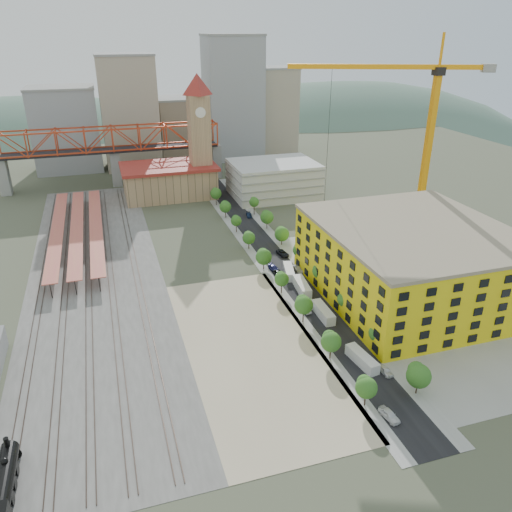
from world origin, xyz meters
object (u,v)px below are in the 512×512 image
object	(u,v)px
clock_tower	(199,125)
car_0	(389,415)
locomotive	(1,502)
construction_building	(411,261)
site_trailer_c	(302,287)
site_trailer_d	(289,271)
tower_crane	(418,120)
site_trailer_b	(323,312)
site_trailer_a	(362,359)

from	to	relation	value
clock_tower	car_0	world-z (taller)	clock_tower
locomotive	car_0	bearing A→B (deg)	0.36
construction_building	site_trailer_c	xyz separation A→B (m)	(-26.00, 9.23, -8.06)
locomotive	car_0	distance (m)	63.02
construction_building	site_trailer_c	size ratio (longest dim) A/B	5.14
site_trailer_d	construction_building	bearing A→B (deg)	-22.27
construction_building	site_trailer_d	bearing A→B (deg)	143.80
locomotive	tower_crane	bearing A→B (deg)	32.98
clock_tower	locomotive	xyz separation A→B (m)	(-58.00, -139.77, -26.45)
car_0	construction_building	bearing A→B (deg)	43.98
clock_tower	site_trailer_b	xyz separation A→B (m)	(8.00, -104.27, -27.43)
clock_tower	site_trailer_c	world-z (taller)	clock_tower
site_trailer_a	site_trailer_d	bearing A→B (deg)	82.28
site_trailer_a	site_trailer_b	world-z (taller)	site_trailer_b
site_trailer_b	tower_crane	bearing A→B (deg)	39.61
locomotive	construction_building	bearing A→B (deg)	23.38
tower_crane	car_0	distance (m)	94.21
site_trailer_a	site_trailer_b	distance (m)	19.44
locomotive	site_trailer_b	distance (m)	74.95
site_trailer_a	site_trailer_b	size ratio (longest dim) A/B	0.97
car_0	site_trailer_b	bearing A→B (deg)	75.46
tower_crane	site_trailer_a	bearing A→B (deg)	-128.81
clock_tower	site_trailer_a	distance (m)	126.97
site_trailer_b	car_0	bearing A→B (deg)	-94.34
clock_tower	tower_crane	xyz separation A→B (m)	(53.04, -67.70, 9.90)
site_trailer_a	site_trailer_d	xyz separation A→B (m)	(0.00, 42.74, -0.01)
clock_tower	tower_crane	world-z (taller)	tower_crane
site_trailer_a	site_trailer_b	xyz separation A→B (m)	(0.00, 19.44, 0.04)
site_trailer_a	site_trailer_c	world-z (taller)	site_trailer_c
site_trailer_b	car_0	world-z (taller)	site_trailer_b
clock_tower	construction_building	size ratio (longest dim) A/B	1.03
construction_building	site_trailer_d	distance (m)	33.24
tower_crane	site_trailer_d	bearing A→B (deg)	-163.59
tower_crane	site_trailer_c	bearing A→B (deg)	-152.89
locomotive	tower_crane	size ratio (longest dim) A/B	0.39
locomotive	site_trailer_b	xyz separation A→B (m)	(66.00, 35.50, -0.98)
tower_crane	site_trailer_d	distance (m)	60.01
clock_tower	locomotive	bearing A→B (deg)	-112.54
car_0	site_trailer_c	bearing A→B (deg)	76.81
site_trailer_b	site_trailer_d	xyz separation A→B (m)	(0.00, 23.30, -0.05)
site_trailer_b	site_trailer_c	world-z (taller)	site_trailer_c
clock_tower	site_trailer_a	world-z (taller)	clock_tower
clock_tower	site_trailer_b	bearing A→B (deg)	-85.61
tower_crane	site_trailer_d	world-z (taller)	tower_crane
clock_tower	tower_crane	distance (m)	86.58
tower_crane	site_trailer_b	bearing A→B (deg)	-140.93
site_trailer_d	site_trailer_c	bearing A→B (deg)	-76.07
site_trailer_d	tower_crane	bearing A→B (deg)	30.33
construction_building	car_0	distance (m)	49.66
tower_crane	site_trailer_c	xyz separation A→B (m)	(-45.04, -23.06, -37.25)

